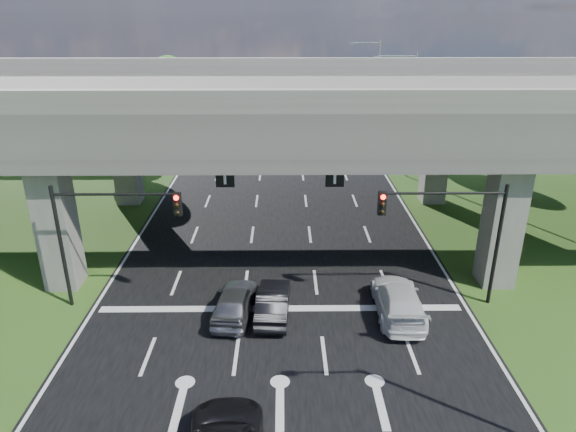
{
  "coord_description": "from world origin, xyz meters",
  "views": [
    {
      "loc": [
        0.15,
        -17.24,
        13.21
      ],
      "look_at": [
        0.4,
        8.14,
        2.85
      ],
      "focal_mm": 32.0,
      "sensor_mm": 36.0,
      "label": 1
    }
  ],
  "objects_px": {
    "streetlight_far": "(407,106)",
    "car_white": "(398,300)",
    "signal_right": "(454,223)",
    "streetlight_beyond": "(374,80)",
    "car_silver": "(235,301)",
    "car_dark": "(273,302)",
    "signal_left": "(105,225)"
  },
  "relations": [
    {
      "from": "car_dark",
      "to": "car_white",
      "type": "bearing_deg",
      "value": -177.27
    },
    {
      "from": "signal_left",
      "to": "car_white",
      "type": "distance_m",
      "value": 13.69
    },
    {
      "from": "signal_right",
      "to": "streetlight_beyond",
      "type": "height_order",
      "value": "streetlight_beyond"
    },
    {
      "from": "streetlight_far",
      "to": "car_white",
      "type": "height_order",
      "value": "streetlight_far"
    },
    {
      "from": "car_silver",
      "to": "car_dark",
      "type": "bearing_deg",
      "value": -174.08
    },
    {
      "from": "streetlight_beyond",
      "to": "car_dark",
      "type": "distance_m",
      "value": 38.79
    },
    {
      "from": "car_silver",
      "to": "car_white",
      "type": "height_order",
      "value": "car_white"
    },
    {
      "from": "streetlight_beyond",
      "to": "car_silver",
      "type": "distance_m",
      "value": 39.29
    },
    {
      "from": "car_silver",
      "to": "signal_left",
      "type": "bearing_deg",
      "value": -3.4
    },
    {
      "from": "signal_left",
      "to": "streetlight_beyond",
      "type": "bearing_deg",
      "value": 63.57
    },
    {
      "from": "car_silver",
      "to": "signal_right",
      "type": "bearing_deg",
      "value": -168.64
    },
    {
      "from": "car_white",
      "to": "streetlight_beyond",
      "type": "bearing_deg",
      "value": -95.39
    },
    {
      "from": "car_white",
      "to": "signal_right",
      "type": "bearing_deg",
      "value": -156.91
    },
    {
      "from": "signal_right",
      "to": "car_silver",
      "type": "height_order",
      "value": "signal_right"
    },
    {
      "from": "signal_left",
      "to": "car_dark",
      "type": "relative_size",
      "value": 1.46
    },
    {
      "from": "car_white",
      "to": "car_dark",
      "type": "bearing_deg",
      "value": 1.84
    },
    {
      "from": "signal_right",
      "to": "signal_left",
      "type": "xyz_separation_m",
      "value": [
        -15.65,
        0.0,
        0.0
      ]
    },
    {
      "from": "signal_right",
      "to": "streetlight_far",
      "type": "distance_m",
      "value": 20.25
    },
    {
      "from": "car_dark",
      "to": "car_white",
      "type": "distance_m",
      "value": 5.74
    },
    {
      "from": "signal_right",
      "to": "signal_left",
      "type": "bearing_deg",
      "value": 180.0
    },
    {
      "from": "signal_left",
      "to": "car_dark",
      "type": "xyz_separation_m",
      "value": [
        7.49,
        -0.94,
        -3.48
      ]
    },
    {
      "from": "signal_left",
      "to": "streetlight_far",
      "type": "xyz_separation_m",
      "value": [
        17.92,
        20.06,
        1.66
      ]
    },
    {
      "from": "signal_left",
      "to": "car_dark",
      "type": "distance_m",
      "value": 8.31
    },
    {
      "from": "car_silver",
      "to": "car_white",
      "type": "bearing_deg",
      "value": -174.08
    },
    {
      "from": "streetlight_beyond",
      "to": "car_silver",
      "type": "relative_size",
      "value": 2.38
    },
    {
      "from": "signal_right",
      "to": "car_dark",
      "type": "distance_m",
      "value": 8.92
    },
    {
      "from": "car_silver",
      "to": "car_white",
      "type": "distance_m",
      "value": 7.48
    },
    {
      "from": "signal_left",
      "to": "signal_right",
      "type": "bearing_deg",
      "value": 0.0
    },
    {
      "from": "car_dark",
      "to": "signal_left",
      "type": "bearing_deg",
      "value": -4.45
    },
    {
      "from": "signal_right",
      "to": "car_white",
      "type": "relative_size",
      "value": 1.2
    },
    {
      "from": "signal_left",
      "to": "car_white",
      "type": "xyz_separation_m",
      "value": [
        13.22,
        -0.94,
        -3.43
      ]
    },
    {
      "from": "streetlight_far",
      "to": "car_white",
      "type": "distance_m",
      "value": 22.11
    }
  ]
}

